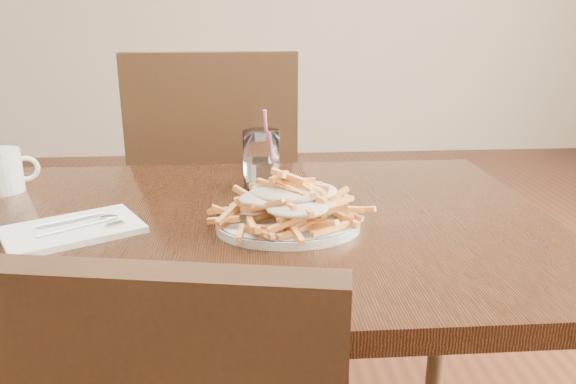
{
  "coord_description": "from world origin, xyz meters",
  "views": [
    {
      "loc": [
        0.03,
        -0.99,
        1.12
      ],
      "look_at": [
        0.09,
        -0.06,
        0.82
      ],
      "focal_mm": 35.0,
      "sensor_mm": 36.0,
      "label": 1
    }
  ],
  "objects": [
    {
      "name": "napkin",
      "position": [
        -0.29,
        -0.05,
        0.76
      ],
      "size": [
        0.27,
        0.24,
        0.01
      ],
      "primitive_type": "cube",
      "rotation": [
        0.0,
        0.0,
        0.52
      ],
      "color": "silver",
      "rests_on": "table"
    },
    {
      "name": "water_glass",
      "position": [
        0.05,
        0.19,
        0.81
      ],
      "size": [
        0.08,
        0.08,
        0.18
      ],
      "color": "white",
      "rests_on": "table"
    },
    {
      "name": "cutlery",
      "position": [
        -0.29,
        -0.04,
        0.76
      ],
      "size": [
        0.15,
        0.14,
        0.01
      ],
      "color": "silver",
      "rests_on": "napkin"
    },
    {
      "name": "chair_far",
      "position": [
        -0.07,
        0.65,
        0.58
      ],
      "size": [
        0.48,
        0.48,
        1.02
      ],
      "color": "black",
      "rests_on": "ground"
    },
    {
      "name": "table",
      "position": [
        0.0,
        0.0,
        0.67
      ],
      "size": [
        1.2,
        0.8,
        0.75
      ],
      "color": "black",
      "rests_on": "ground"
    },
    {
      "name": "fries_plate",
      "position": [
        0.09,
        -0.06,
        0.76
      ],
      "size": [
        0.3,
        0.28,
        0.02
      ],
      "color": "white",
      "rests_on": "table"
    },
    {
      "name": "loaded_fries",
      "position": [
        0.09,
        -0.06,
        0.81
      ],
      "size": [
        0.26,
        0.2,
        0.08
      ],
      "color": "#E29345",
      "rests_on": "fries_plate"
    },
    {
      "name": "coffee_mug",
      "position": [
        -0.5,
        0.21,
        0.8
      ],
      "size": [
        0.12,
        0.08,
        0.09
      ],
      "color": "white",
      "rests_on": "table"
    }
  ]
}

